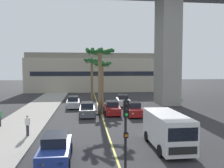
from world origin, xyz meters
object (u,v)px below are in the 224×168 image
object	(u,v)px
pedestrian_near_crosswalk	(0,117)
car_queue_sixth	(133,109)
car_queue_third	(73,102)
car_queue_fifth	(112,108)
car_queue_front	(87,110)
car_queue_second	(123,101)
palm_tree_near_median	(92,68)
pedestrian_far_along	(27,125)
palm_tree_far_median	(102,69)
traffic_light_median_near	(126,128)
palm_tree_mid_median	(100,61)
car_queue_fourth	(56,149)
delivery_van	(167,129)

from	to	relation	value
pedestrian_near_crosswalk	car_queue_sixth	bearing A→B (deg)	17.49
car_queue_third	car_queue_fifth	world-z (taller)	same
car_queue_front	car_queue_sixth	xyz separation A→B (m)	(5.30, -0.37, 0.00)
car_queue_second	pedestrian_near_crosswalk	distance (m)	17.60
pedestrian_near_crosswalk	palm_tree_near_median	bearing A→B (deg)	63.41
car_queue_fifth	pedestrian_far_along	bearing A→B (deg)	-131.77
palm_tree_far_median	pedestrian_near_crosswalk	size ratio (longest dim) A/B	4.04
car_queue_second	traffic_light_median_near	world-z (taller)	traffic_light_median_near
palm_tree_near_median	palm_tree_mid_median	world-z (taller)	palm_tree_mid_median
car_queue_fourth	car_queue_front	bearing A→B (deg)	81.27
pedestrian_near_crosswalk	palm_tree_mid_median	bearing A→B (deg)	31.07
car_queue_fourth	car_queue_sixth	xyz separation A→B (m)	(7.26, 12.40, 0.00)
car_queue_third	pedestrian_far_along	xyz separation A→B (m)	(-2.82, -13.80, 0.28)
car_queue_front	palm_tree_near_median	size ratio (longest dim) A/B	0.57
car_queue_front	car_queue_fourth	world-z (taller)	same
car_queue_fifth	pedestrian_far_along	xyz separation A→B (m)	(-7.66, -8.57, 0.28)
car_queue_front	delivery_van	xyz separation A→B (m)	(5.31, -11.40, 0.57)
car_queue_third	car_queue_sixth	world-z (taller)	same
car_queue_sixth	car_queue_fourth	bearing A→B (deg)	-120.33
car_queue_fourth	car_queue_second	bearing A→B (deg)	69.98
car_queue_third	palm_tree_mid_median	bearing A→B (deg)	-54.17
car_queue_fourth	delivery_van	size ratio (longest dim) A/B	0.78
palm_tree_near_median	palm_tree_far_median	size ratio (longest dim) A/B	1.10
delivery_van	palm_tree_far_median	xyz separation A→B (m)	(-3.12, 18.02, 4.02)
car_queue_front	car_queue_third	size ratio (longest dim) A/B	0.99
car_queue_fifth	pedestrian_far_along	distance (m)	11.50
car_queue_third	palm_tree_near_median	distance (m)	9.23
car_queue_fourth	pedestrian_near_crosswalk	world-z (taller)	pedestrian_near_crosswalk
palm_tree_near_median	palm_tree_mid_median	bearing A→B (deg)	-87.17
palm_tree_mid_median	palm_tree_near_median	bearing A→B (deg)	92.83
car_queue_sixth	palm_tree_far_median	world-z (taller)	palm_tree_far_median
traffic_light_median_near	palm_tree_mid_median	world-z (taller)	palm_tree_mid_median
car_queue_fifth	palm_tree_near_median	bearing A→B (deg)	99.00
palm_tree_far_median	pedestrian_far_along	world-z (taller)	palm_tree_far_median
traffic_light_median_near	palm_tree_near_median	world-z (taller)	palm_tree_near_median
car_queue_fifth	car_queue_sixth	size ratio (longest dim) A/B	1.00
palm_tree_near_median	pedestrian_near_crosswalk	bearing A→B (deg)	-116.59
car_queue_second	palm_tree_mid_median	world-z (taller)	palm_tree_mid_median
traffic_light_median_near	car_queue_front	bearing A→B (deg)	95.75
car_queue_fourth	palm_tree_near_median	distance (m)	26.63
car_queue_second	car_queue_fifth	world-z (taller)	same
car_queue_third	pedestrian_near_crosswalk	distance (m)	12.12
car_queue_second	car_queue_third	world-z (taller)	same
car_queue_front	traffic_light_median_near	world-z (taller)	traffic_light_median_near
car_queue_fifth	traffic_light_median_near	xyz separation A→B (m)	(-1.30, -16.87, 1.99)
palm_tree_mid_median	palm_tree_far_median	size ratio (longest dim) A/B	1.20
car_queue_fourth	palm_tree_near_median	xyz separation A→B (m)	(2.91, 26.02, 4.87)
palm_tree_far_median	pedestrian_far_along	bearing A→B (deg)	-115.57
car_queue_fourth	traffic_light_median_near	world-z (taller)	traffic_light_median_near
car_queue_third	car_queue_fourth	world-z (taller)	same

